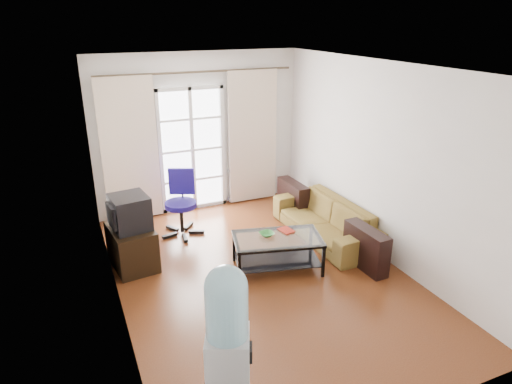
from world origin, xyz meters
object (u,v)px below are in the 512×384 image
crt_tv (129,213)px  coffee_table (277,249)px  task_chair (182,216)px  sofa (325,220)px  water_cooler (228,356)px  tv_stand (132,247)px

crt_tv → coffee_table: bearing=-33.2°
task_chair → sofa: bearing=-4.0°
task_chair → water_cooler: water_cooler is taller
crt_tv → task_chair: size_ratio=0.55×
tv_stand → task_chair: size_ratio=0.77×
tv_stand → water_cooler: water_cooler is taller
coffee_table → tv_stand: size_ratio=1.65×
sofa → tv_stand: bearing=-97.6°
tv_stand → water_cooler: size_ratio=0.49×
sofa → coffee_table: bearing=-64.2°
coffee_table → crt_tv: crt_tv is taller
water_cooler → coffee_table: bearing=78.8°
task_chair → tv_stand: bearing=-118.0°
crt_tv → water_cooler: bearing=-93.2°
sofa → water_cooler: size_ratio=1.26×
sofa → crt_tv: crt_tv is taller
crt_tv → task_chair: bearing=32.2°
water_cooler → sofa: bearing=70.1°
tv_stand → sofa: bearing=-13.0°
sofa → task_chair: (-1.99, 1.01, 0.01)m
sofa → coffee_table: (-1.09, -0.57, 0.01)m
sofa → water_cooler: water_cooler is taller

